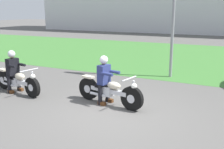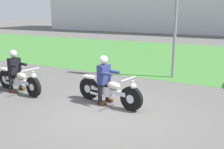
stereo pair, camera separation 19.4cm
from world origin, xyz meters
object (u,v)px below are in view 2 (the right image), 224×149
(motorcycle_follow, at_px, (19,81))
(motorcycle_lead, at_px, (109,91))
(rider_lead, at_px, (104,76))
(rider_follow, at_px, (15,67))

(motorcycle_follow, bearing_deg, motorcycle_lead, 16.28)
(rider_lead, relative_size, motorcycle_follow, 0.64)
(motorcycle_lead, xyz_separation_m, motorcycle_follow, (-3.24, -0.34, -0.01))
(rider_lead, height_order, motorcycle_follow, rider_lead)
(rider_lead, distance_m, motorcycle_follow, 3.12)
(rider_lead, bearing_deg, motorcycle_follow, -162.81)
(motorcycle_lead, distance_m, rider_lead, 0.46)
(rider_lead, relative_size, rider_follow, 1.01)
(motorcycle_lead, relative_size, rider_lead, 1.58)
(rider_lead, distance_m, rider_follow, 3.25)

